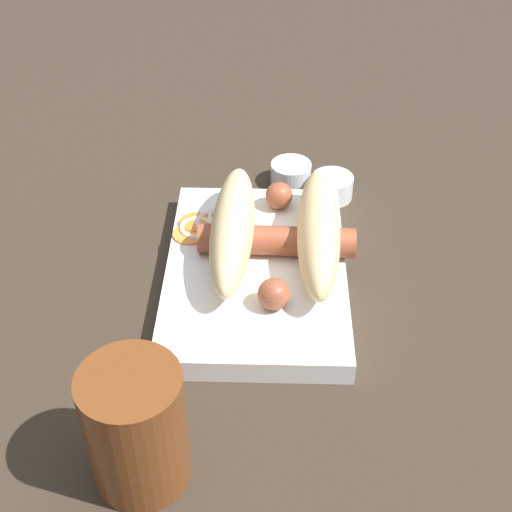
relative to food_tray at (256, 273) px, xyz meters
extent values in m
plane|color=#33281E|center=(0.00, 0.00, -0.01)|extent=(3.00, 3.00, 0.00)
cube|color=white|center=(0.00, 0.00, 0.00)|extent=(0.25, 0.17, 0.02)
ellipsoid|color=#DBBC84|center=(-0.02, -0.02, 0.04)|extent=(0.19, 0.05, 0.06)
ellipsoid|color=#DBBC84|center=(-0.02, 0.06, 0.04)|extent=(0.19, 0.05, 0.06)
cylinder|color=brown|center=(-0.02, 0.02, 0.03)|extent=(0.03, 0.15, 0.03)
sphere|color=brown|center=(0.06, 0.02, 0.03)|extent=(0.03, 0.03, 0.03)
sphere|color=brown|center=(-0.09, 0.02, 0.03)|extent=(0.03, 0.03, 0.03)
cylinder|color=orange|center=(-0.06, -0.05, 0.01)|extent=(0.03, 0.03, 0.00)
cylinder|color=orange|center=(-0.04, -0.07, 0.01)|extent=(0.04, 0.04, 0.00)
cylinder|color=orange|center=(-0.06, -0.06, 0.01)|extent=(0.04, 0.04, 0.00)
torus|color=silver|center=(-0.07, -0.03, 0.01)|extent=(0.04, 0.04, 0.01)
torus|color=silver|center=(-0.05, -0.06, 0.01)|extent=(0.04, 0.04, 0.01)
torus|color=silver|center=(-0.06, -0.04, 0.01)|extent=(0.05, 0.05, 0.01)
cylinder|color=silver|center=(-0.15, 0.08, 0.00)|extent=(0.05, 0.05, 0.03)
cylinder|color=white|center=(-0.15, 0.08, -0.01)|extent=(0.04, 0.04, 0.01)
cylinder|color=silver|center=(-0.17, 0.04, 0.00)|extent=(0.05, 0.05, 0.03)
cylinder|color=#4C662D|center=(-0.17, 0.04, -0.01)|extent=(0.04, 0.04, 0.01)
cylinder|color=brown|center=(0.21, -0.08, 0.04)|extent=(0.07, 0.07, 0.10)
camera|label=1|loc=(0.51, 0.01, 0.45)|focal=50.00mm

